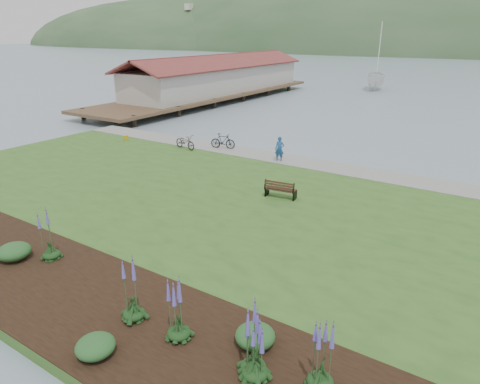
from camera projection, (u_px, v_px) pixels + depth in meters
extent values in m
plane|color=gray|center=(218.00, 198.00, 21.81)|extent=(600.00, 600.00, 0.00)
cube|color=#305A1F|center=(193.00, 207.00, 20.17)|extent=(34.00, 20.00, 0.40)
cube|color=gray|center=(282.00, 159.00, 27.06)|extent=(34.00, 2.20, 0.03)
cube|color=black|center=(104.00, 307.00, 12.45)|extent=(24.00, 4.40, 0.04)
cube|color=#4C3826|center=(211.00, 94.00, 52.14)|extent=(8.00, 36.00, 0.30)
cube|color=#B2ADA3|center=(220.00, 79.00, 53.12)|extent=(6.40, 28.00, 3.00)
cube|color=#311D13|center=(281.00, 189.00, 20.63)|extent=(1.53, 0.71, 0.05)
cube|color=#311D13|center=(279.00, 186.00, 20.30)|extent=(1.48, 0.34, 0.46)
cube|color=black|center=(267.00, 191.00, 20.99)|extent=(0.12, 0.51, 0.41)
cube|color=black|center=(295.00, 196.00, 20.41)|extent=(0.12, 0.51, 0.41)
imported|color=#1F4D8E|center=(280.00, 147.00, 26.25)|extent=(0.76, 0.61, 1.81)
imported|color=black|center=(185.00, 142.00, 29.22)|extent=(0.99, 1.97, 0.99)
imported|color=black|center=(223.00, 141.00, 29.30)|extent=(0.98, 1.79, 1.04)
imported|color=silver|center=(375.00, 90.00, 62.43)|extent=(14.10, 14.24, 29.69)
cube|color=#BB9816|center=(126.00, 138.00, 31.72)|extent=(0.27, 0.36, 0.34)
ellipsoid|color=black|center=(134.00, 314.00, 11.86)|extent=(0.62, 0.62, 0.31)
cone|color=#5245A1|center=(131.00, 280.00, 11.48)|extent=(0.32, 0.32, 1.89)
ellipsoid|color=black|center=(179.00, 333.00, 11.11)|extent=(0.62, 0.62, 0.31)
cone|color=#5245A1|center=(177.00, 300.00, 10.75)|extent=(0.36, 0.36, 1.74)
ellipsoid|color=black|center=(253.00, 367.00, 9.99)|extent=(0.62, 0.62, 0.31)
cone|color=#5245A1|center=(254.00, 333.00, 9.65)|extent=(0.32, 0.32, 1.64)
ellipsoid|color=black|center=(320.00, 381.00, 9.58)|extent=(0.62, 0.62, 0.31)
cone|color=#5245A1|center=(323.00, 341.00, 9.19)|extent=(0.36, 0.36, 1.91)
ellipsoid|color=black|center=(52.00, 255.00, 15.02)|extent=(0.62, 0.62, 0.31)
cone|color=#5245A1|center=(46.00, 225.00, 14.62)|extent=(0.32, 0.32, 2.00)
ellipsoid|color=black|center=(255.00, 373.00, 9.82)|extent=(0.62, 0.62, 0.31)
cone|color=#5245A1|center=(255.00, 341.00, 9.51)|extent=(0.36, 0.36, 1.45)
ellipsoid|color=#1E4C21|center=(14.00, 252.00, 14.97)|extent=(1.14, 1.14, 0.57)
ellipsoid|color=#1E4C21|center=(95.00, 346.00, 10.51)|extent=(0.98, 0.98, 0.49)
ellipsoid|color=#1E4C21|center=(255.00, 336.00, 10.85)|extent=(1.03, 1.03, 0.52)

